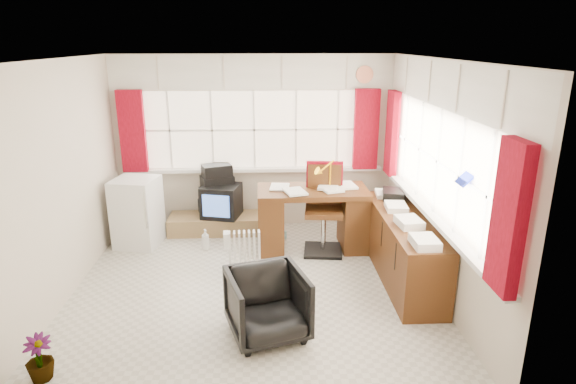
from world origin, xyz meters
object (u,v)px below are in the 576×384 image
at_px(task_chair, 324,204).
at_px(desk_lamp, 330,169).
at_px(office_chair, 267,304).
at_px(radiator, 245,258).
at_px(credenza, 402,246).
at_px(crt_tv, 221,201).
at_px(mini_fridge, 138,212).
at_px(desk, 312,216).
at_px(tv_bench, 218,223).

bearing_deg(task_chair, desk_lamp, 27.99).
bearing_deg(desk_lamp, office_chair, -112.71).
bearing_deg(radiator, credenza, -3.04).
distance_m(task_chair, crt_tv, 1.54).
distance_m(credenza, mini_fridge, 3.49).
bearing_deg(mini_fridge, desk, -5.69).
height_order(office_chair, radiator, office_chair).
bearing_deg(desk, crt_tv, 154.00).
bearing_deg(desk, office_chair, -107.14).
distance_m(desk_lamp, radiator, 1.61).
bearing_deg(task_chair, radiator, -142.99).
relative_size(tv_bench, mini_fridge, 1.51).
bearing_deg(radiator, task_chair, 37.01).
relative_size(crt_tv, mini_fridge, 0.65).
bearing_deg(desk, desk_lamp, 4.73).
relative_size(desk_lamp, radiator, 0.67).
height_order(desk_lamp, task_chair, desk_lamp).
bearing_deg(task_chair, crt_tv, 155.67).
bearing_deg(radiator, crt_tv, 105.25).
bearing_deg(desk_lamp, desk, -175.27).
bearing_deg(credenza, crt_tv, 145.98).
bearing_deg(crt_tv, mini_fridge, -161.04).
xyz_separation_m(credenza, crt_tv, (-2.22, 1.50, 0.09)).
bearing_deg(office_chair, crt_tv, 87.35).
xyz_separation_m(task_chair, mini_fridge, (-2.49, 0.26, -0.16)).
xyz_separation_m(credenza, tv_bench, (-2.28, 1.52, -0.27)).
distance_m(desk_lamp, tv_bench, 1.92).
xyz_separation_m(desk_lamp, radiator, (-1.09, -0.81, -0.86)).
bearing_deg(task_chair, credenza, -46.56).
height_order(crt_tv, mini_fridge, mini_fridge).
height_order(tv_bench, crt_tv, crt_tv).
height_order(desk_lamp, crt_tv, desk_lamp).
relative_size(desk, crt_tv, 2.39).
relative_size(radiator, mini_fridge, 0.61).
bearing_deg(mini_fridge, office_chair, -51.97).
bearing_deg(desk, tv_bench, 154.22).
distance_m(credenza, crt_tv, 2.67).
bearing_deg(mini_fridge, task_chair, -5.87).
bearing_deg(desk_lamp, mini_fridge, 175.22).
relative_size(task_chair, tv_bench, 0.84).
bearing_deg(credenza, desk_lamp, 129.28).
distance_m(desk, radiator, 1.19).
relative_size(desk, mini_fridge, 1.55).
distance_m(task_chair, radiator, 1.33).
bearing_deg(desk_lamp, tv_bench, 158.20).
bearing_deg(desk_lamp, radiator, -143.57).
distance_m(task_chair, mini_fridge, 2.51).
distance_m(office_chair, radiator, 1.22).
bearing_deg(credenza, task_chair, 133.44).
xyz_separation_m(radiator, crt_tv, (-0.38, 1.40, 0.25)).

